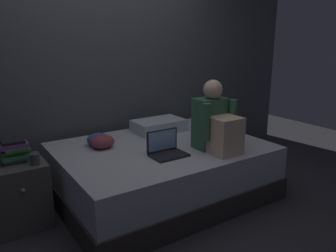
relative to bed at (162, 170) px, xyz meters
The scene contains 10 objects.
ground_plane 0.45m from the bed, 123.69° to the right, with size 8.00×8.00×0.00m, color #2D2D33.
wall_back 1.43m from the bed, 102.53° to the left, with size 5.60×0.10×2.70m, color #4C4F54.
bed is the anchor object (origin of this frame).
nightstand 1.31m from the bed, behind, with size 0.44×0.46×0.56m.
person_sitting 0.74m from the bed, 47.15° to the right, with size 0.39×0.44×0.65m.
laptop 0.43m from the bed, 113.81° to the right, with size 0.32×0.23×0.22m.
pillow 0.61m from the bed, 61.07° to the left, with size 0.56×0.36×0.13m, color silver.
book_stack 1.37m from the bed, behind, with size 0.23×0.18×0.19m.
mug 1.22m from the bed, behind, with size 0.08×0.08×0.09m, color #3D3D42.
clothes_pile 0.68m from the bed, 150.54° to the left, with size 0.23×0.30×0.13m.
Camera 1 is at (-1.47, -2.33, 1.56)m, focal length 35.53 mm.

